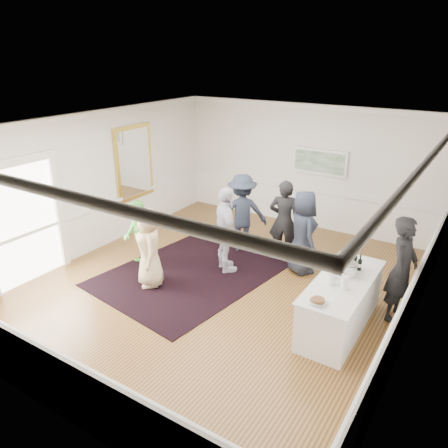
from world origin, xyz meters
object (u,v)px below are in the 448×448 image
Objects in this scene: guest_green at (138,236)px; guest_dark_a at (242,213)px; nut_bowl at (318,301)px; bartender at (402,269)px; serving_table at (341,304)px; guest_tan at (149,248)px; guest_lilac at (226,230)px; guest_navy at (303,232)px; ice_bucket at (349,270)px; guest_dark_b at (284,221)px.

guest_green is 0.83× the size of guest_dark_a.
bartender is at bearing 63.77° from nut_bowl.
nut_bowl is at bearing -96.58° from serving_table.
serving_table is 1.36× the size of guest_tan.
nut_bowl is at bearing 161.44° from bartender.
guest_lilac reaches higher than guest_navy.
guest_green is 5.88× the size of ice_bucket.
bartender is 5.21m from guest_green.
ice_bucket is at bearing -148.85° from guest_lilac.
serving_table is 1.22m from bartender.
guest_lilac is 1.14m from guest_dark_a.
guest_dark_b is at bearing 13.92° from guest_navy.
ice_bucket is at bearing 124.34° from guest_dark_b.
guest_dark_b is (2.40, 2.09, 0.16)m from guest_green.
bartender is 3.49m from guest_lilac.
bartender is 0.96m from ice_bucket.
nut_bowl is (1.86, -2.77, 0.01)m from guest_dark_b.
guest_dark_b reaches higher than guest_tan.
guest_tan is 3.17m from guest_navy.
guest_dark_a reaches higher than nut_bowl.
guest_dark_a is 1.04m from guest_dark_b.
guest_dark_a is 7.06× the size of ice_bucket.
guest_green is 0.83× the size of guest_dark_b.
guest_tan is (-4.43, -1.45, -0.14)m from bartender.
guest_dark_b is 6.97× the size of nut_bowl.
guest_navy is at bearing 117.67° from nut_bowl.
guest_lilac is at bearing 41.04° from guest_dark_b.
guest_lilac is at bearing 94.98° from guest_tan.
guest_navy is at bearing 136.25° from ice_bucket.
serving_table is 4.38m from guest_green.
guest_dark_a is 1.02× the size of guest_navy.
guest_dark_a is 6.93× the size of nut_bowl.
guest_navy is (2.31, 2.17, 0.08)m from guest_tan.
guest_green is 1.87m from guest_lilac.
guest_dark_b is at bearing 95.98° from guest_tan.
guest_tan reaches higher than nut_bowl.
guest_dark_a reaches higher than serving_table.
guest_dark_b is 0.68m from guest_navy.
guest_dark_b reaches higher than ice_bucket.
guest_tan is 0.88× the size of guest_lilac.
guest_dark_a is (0.69, 2.44, 0.10)m from guest_tan.
guest_tan is 0.79m from guest_green.
guest_lilac is at bearing 99.80° from bartender.
guest_green is 4.41m from ice_bucket.
guest_lilac is 1.01× the size of guest_dark_b.
guest_tan is 1.63m from guest_lilac.
guest_tan is 3.04m from guest_dark_b.
guest_green reaches higher than ice_bucket.
serving_table is 1.24× the size of guest_navy.
guest_dark_b is at bearing 145.47° from guest_dark_a.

